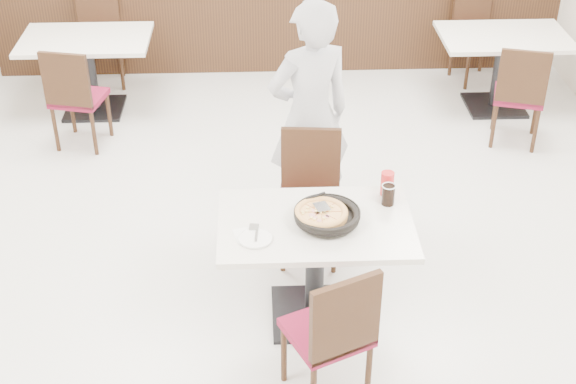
{
  "coord_description": "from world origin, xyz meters",
  "views": [
    {
      "loc": [
        -0.23,
        -4.51,
        3.55
      ],
      "look_at": [
        -0.05,
        -0.3,
        0.86
      ],
      "focal_mm": 50.0,
      "sensor_mm": 36.0,
      "label": 1
    }
  ],
  "objects_px": {
    "chair_near": "(327,329)",
    "diner_person": "(309,117)",
    "red_cup": "(387,183)",
    "bg_table_right": "(499,72)",
    "bg_table_left": "(90,75)",
    "chair_far": "(310,201)",
    "pizza": "(321,215)",
    "side_plate": "(255,239)",
    "bg_chair_left_far": "(101,41)",
    "bg_chair_right_near": "(519,93)",
    "main_table": "(315,270)",
    "bg_chair_right_far": "(478,37)",
    "pizza_pan": "(327,217)",
    "bg_chair_left_near": "(79,95)",
    "cola_glass": "(388,195)"
  },
  "relations": [
    {
      "from": "main_table",
      "to": "red_cup",
      "type": "distance_m",
      "value": 0.73
    },
    {
      "from": "pizza_pan",
      "to": "bg_table_left",
      "type": "bearing_deg",
      "value": 122.72
    },
    {
      "from": "bg_chair_right_far",
      "to": "pizza_pan",
      "type": "bearing_deg",
      "value": 48.4
    },
    {
      "from": "chair_far",
      "to": "bg_chair_left_far",
      "type": "height_order",
      "value": "same"
    },
    {
      "from": "side_plate",
      "to": "bg_table_right",
      "type": "distance_m",
      "value": 3.98
    },
    {
      "from": "chair_near",
      "to": "chair_far",
      "type": "xyz_separation_m",
      "value": [
        -0.01,
        1.31,
        0.0
      ]
    },
    {
      "from": "pizza",
      "to": "side_plate",
      "type": "height_order",
      "value": "pizza"
    },
    {
      "from": "bg_chair_left_near",
      "to": "bg_chair_right_far",
      "type": "height_order",
      "value": "same"
    },
    {
      "from": "bg_chair_left_far",
      "to": "pizza",
      "type": "bearing_deg",
      "value": 109.7
    },
    {
      "from": "bg_table_right",
      "to": "bg_chair_right_far",
      "type": "xyz_separation_m",
      "value": [
        -0.06,
        0.64,
        0.1
      ]
    },
    {
      "from": "bg_chair_left_far",
      "to": "bg_table_right",
      "type": "relative_size",
      "value": 0.79
    },
    {
      "from": "red_cup",
      "to": "diner_person",
      "type": "relative_size",
      "value": 0.09
    },
    {
      "from": "main_table",
      "to": "bg_table_right",
      "type": "distance_m",
      "value": 3.61
    },
    {
      "from": "red_cup",
      "to": "bg_table_left",
      "type": "bearing_deg",
      "value": 130.75
    },
    {
      "from": "main_table",
      "to": "bg_chair_right_far",
      "type": "xyz_separation_m",
      "value": [
        1.93,
        3.65,
        0.1
      ]
    },
    {
      "from": "chair_near",
      "to": "pizza_pan",
      "type": "bearing_deg",
      "value": 61.07
    },
    {
      "from": "chair_near",
      "to": "bg_chair_left_far",
      "type": "distance_m",
      "value": 4.78
    },
    {
      "from": "chair_far",
      "to": "side_plate",
      "type": "relative_size",
      "value": 4.72
    },
    {
      "from": "diner_person",
      "to": "cola_glass",
      "type": "bearing_deg",
      "value": 94.36
    },
    {
      "from": "cola_glass",
      "to": "bg_chair_left_far",
      "type": "relative_size",
      "value": 0.14
    },
    {
      "from": "bg_table_left",
      "to": "chair_near",
      "type": "bearing_deg",
      "value": -62.54
    },
    {
      "from": "main_table",
      "to": "diner_person",
      "type": "xyz_separation_m",
      "value": [
        0.03,
        1.15,
        0.51
      ]
    },
    {
      "from": "bg_table_left",
      "to": "bg_chair_left_far",
      "type": "bearing_deg",
      "value": 88.22
    },
    {
      "from": "diner_person",
      "to": "bg_table_right",
      "type": "relative_size",
      "value": 1.47
    },
    {
      "from": "chair_far",
      "to": "pizza",
      "type": "xyz_separation_m",
      "value": [
        0.02,
        -0.66,
        0.34
      ]
    },
    {
      "from": "bg_table_left",
      "to": "bg_chair_left_near",
      "type": "height_order",
      "value": "bg_chair_left_near"
    },
    {
      "from": "cola_glass",
      "to": "bg_chair_left_far",
      "type": "bearing_deg",
      "value": 124.12
    },
    {
      "from": "side_plate",
      "to": "cola_glass",
      "type": "xyz_separation_m",
      "value": [
        0.84,
        0.35,
        0.06
      ]
    },
    {
      "from": "main_table",
      "to": "cola_glass",
      "type": "bearing_deg",
      "value": 21.39
    },
    {
      "from": "chair_near",
      "to": "red_cup",
      "type": "distance_m",
      "value": 1.12
    },
    {
      "from": "side_plate",
      "to": "bg_chair_left_far",
      "type": "relative_size",
      "value": 0.21
    },
    {
      "from": "chair_far",
      "to": "red_cup",
      "type": "height_order",
      "value": "chair_far"
    },
    {
      "from": "bg_chair_right_near",
      "to": "chair_near",
      "type": "bearing_deg",
      "value": -106.51
    },
    {
      "from": "diner_person",
      "to": "bg_chair_right_near",
      "type": "bearing_deg",
      "value": -168.88
    },
    {
      "from": "pizza_pan",
      "to": "bg_chair_right_far",
      "type": "distance_m",
      "value": 4.12
    },
    {
      "from": "red_cup",
      "to": "bg_chair_right_far",
      "type": "distance_m",
      "value": 3.67
    },
    {
      "from": "red_cup",
      "to": "bg_table_right",
      "type": "relative_size",
      "value": 0.13
    },
    {
      "from": "chair_near",
      "to": "bg_table_left",
      "type": "distance_m",
      "value": 4.24
    },
    {
      "from": "chair_near",
      "to": "diner_person",
      "type": "height_order",
      "value": "diner_person"
    },
    {
      "from": "red_cup",
      "to": "bg_table_left",
      "type": "xyz_separation_m",
      "value": [
        -2.42,
        2.8,
        -0.45
      ]
    },
    {
      "from": "main_table",
      "to": "cola_glass",
      "type": "height_order",
      "value": "cola_glass"
    },
    {
      "from": "bg_table_right",
      "to": "bg_chair_right_far",
      "type": "height_order",
      "value": "bg_chair_right_far"
    },
    {
      "from": "chair_far",
      "to": "red_cup",
      "type": "distance_m",
      "value": 0.69
    },
    {
      "from": "bg_chair_left_near",
      "to": "bg_table_right",
      "type": "relative_size",
      "value": 0.79
    },
    {
      "from": "main_table",
      "to": "diner_person",
      "type": "bearing_deg",
      "value": 88.37
    },
    {
      "from": "red_cup",
      "to": "bg_chair_right_near",
      "type": "height_order",
      "value": "bg_chair_right_near"
    },
    {
      "from": "diner_person",
      "to": "bg_chair_right_far",
      "type": "bearing_deg",
      "value": -147.26
    },
    {
      "from": "pizza",
      "to": "bg_chair_left_far",
      "type": "height_order",
      "value": "bg_chair_left_far"
    },
    {
      "from": "bg_chair_left_near",
      "to": "bg_chair_left_far",
      "type": "xyz_separation_m",
      "value": [
        -0.0,
        1.27,
        0.0
      ]
    },
    {
      "from": "chair_near",
      "to": "red_cup",
      "type": "xyz_separation_m",
      "value": [
        0.46,
        0.96,
        0.35
      ]
    }
  ]
}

